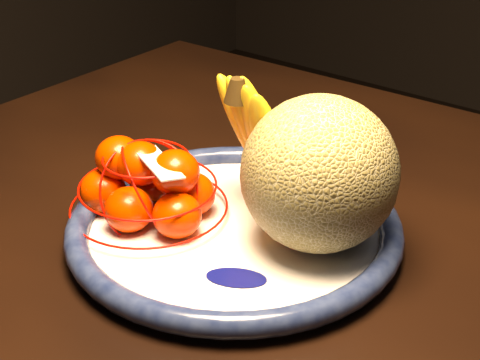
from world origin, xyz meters
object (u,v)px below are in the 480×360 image
Objects in this scene: dining_table at (406,317)px; cantaloupe at (319,174)px; fruit_bowl at (234,228)px; mandarin_bag at (148,187)px; banana_bunch at (261,134)px.

cantaloupe is at bearing -151.01° from dining_table.
mandarin_bag is (-0.09, -0.04, 0.04)m from fruit_bowl.
dining_table is at bearing 26.60° from fruit_bowl.
mandarin_bag is at bearing -156.21° from dining_table.
cantaloupe reaches higher than fruit_bowl.
dining_table is 8.87× the size of cantaloupe.
dining_table is 0.26m from banana_bunch.
dining_table is 8.04× the size of mandarin_bag.
cantaloupe is 0.94× the size of banana_bunch.
banana_bunch reaches higher than dining_table.
dining_table is at bearing 25.20° from mandarin_bag.
fruit_bowl is at bearing -154.80° from dining_table.
mandarin_bag is (-0.18, -0.07, -0.04)m from cantaloupe.
cantaloupe is at bearing 1.24° from banana_bunch.
banana_bunch reaches higher than fruit_bowl.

